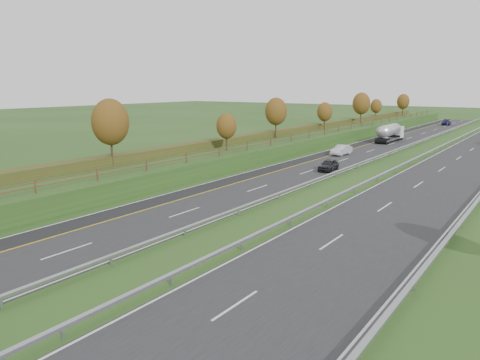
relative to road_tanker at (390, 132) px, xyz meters
The scene contains 15 objects.
ground 32.71m from the road_tanker, 75.22° to the right, with size 400.00×400.00×0.00m, color #26481A.
near_carriageway 26.65m from the road_tanker, 89.29° to the right, with size 10.50×200.00×0.04m, color #232326.
far_carriageway 31.51m from the road_tanker, 57.66° to the right, with size 10.50×200.00×0.04m, color #232326.
hard_shoulder 26.86m from the road_tanker, 97.33° to the right, with size 3.00×200.00×0.04m, color black.
lane_markings 27.59m from the road_tanker, 75.85° to the right, with size 26.75×200.00×0.01m.
embankment_left 29.46m from the road_tanker, 115.49° to the right, with size 12.00×200.00×2.00m, color #26481A.
hedge_left 30.37m from the road_tanker, 118.90° to the right, with size 2.20×180.00×1.10m, color #343C18.
fence_left 28.21m from the road_tanker, 106.84° to the right, with size 0.12×189.06×1.20m.
median_barrier_near 27.28m from the road_tanker, 77.22° to the right, with size 0.32×200.00×0.71m.
median_barrier_far 28.84m from the road_tanker, 67.28° to the right, with size 0.32×200.00×0.71m.
trees_left 32.69m from the road_tanker, 112.35° to the right, with size 6.64×164.30×7.66m.
road_tanker is the anchor object (origin of this frame).
car_dark_near 37.32m from the road_tanker, 84.67° to the right, with size 1.77×4.39×1.50m, color black.
car_silver_mid 22.82m from the road_tanker, 91.90° to the right, with size 1.67×4.79×1.58m, color silver.
car_small_far 48.70m from the road_tanker, 88.91° to the left, with size 2.14×5.26×1.53m, color #18143E.
Camera 1 is at (28.05, -7.12, 11.10)m, focal length 35.00 mm.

